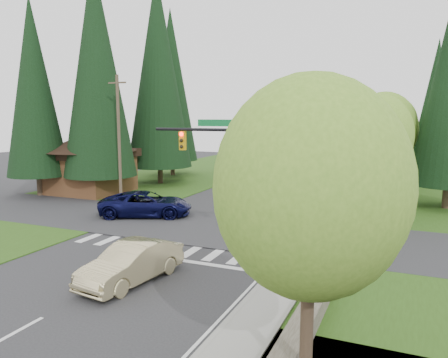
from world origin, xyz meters
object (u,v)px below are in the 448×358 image
Objects in this scene: parked_car_a at (332,187)px; parked_car_b at (326,182)px; suv_navy at (146,204)px; sedan_champagne at (131,263)px; parked_car_c at (347,177)px; parked_car_d at (353,164)px; parked_car_e at (366,160)px.

parked_car_a is 1.07× the size of parked_car_b.
parked_car_a is at bearing -62.70° from suv_navy.
sedan_champagne is 12.10m from suv_navy.
parked_car_c is (4.62, 31.29, -0.13)m from sedan_champagne.
parked_car_d is at bearing 87.11° from parked_car_c.
suv_navy is 35.03m from parked_car_d.
parked_car_b is 4.70m from parked_car_c.
parked_car_e is at bearing 81.64° from parked_car_d.
parked_car_c reaches higher than parked_car_e.
parked_car_b is at bearing -53.21° from suv_navy.
parked_car_c is at bearing -50.57° from suv_navy.
sedan_champagne is 31.63m from parked_car_c.
suv_navy is at bearing -124.44° from parked_car_b.
parked_car_a reaches higher than parked_car_e.
suv_navy is 1.49× the size of parked_car_c.
parked_car_a is (10.52, 12.82, -0.07)m from suv_navy.
parked_car_d is (3.67, 44.06, -0.18)m from sedan_champagne.
parked_car_d is at bearing -39.55° from suv_navy.
sedan_champagne is 1.10× the size of parked_car_e.
parked_car_d is at bearing 84.15° from parked_car_b.
suv_navy is at bearing -133.92° from parked_car_a.
parked_car_d reaches higher than parked_car_b.
parked_car_c is (1.35, 4.51, 0.05)m from parked_car_b.
sedan_champagne is at bearing -93.80° from parked_car_d.
parked_car_a is 3.71m from parked_car_b.
parked_car_c is at bearing 68.83° from parked_car_b.
sedan_champagne reaches higher than parked_car_d.
parked_car_b is 17.28m from parked_car_d.
suv_navy reaches higher than parked_car_c.
parked_car_b is at bearing -113.78° from parked_car_c.
parked_car_a reaches higher than parked_car_d.
suv_navy is 1.33× the size of parked_car_a.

